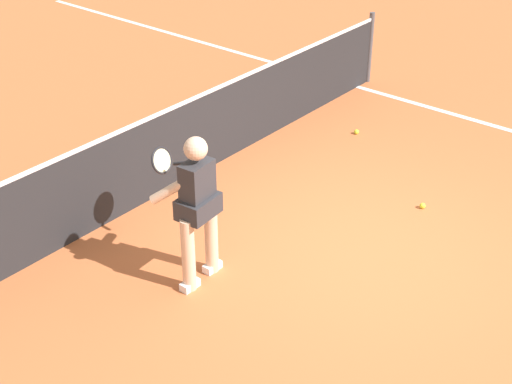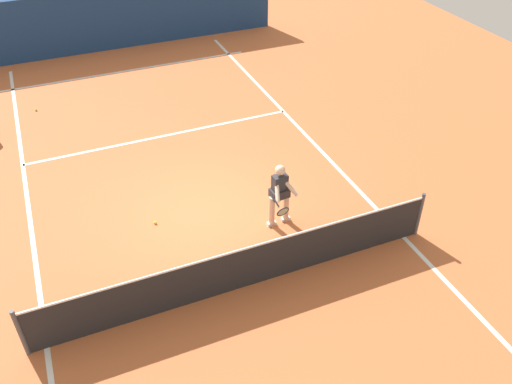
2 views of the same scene
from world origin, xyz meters
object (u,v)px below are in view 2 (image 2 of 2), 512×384
tennis_player (280,193)px  tennis_ball_mid (118,287)px  tennis_ball_far (155,223)px  tennis_ball_near (36,110)px

tennis_player → tennis_ball_mid: 3.86m
tennis_ball_mid → tennis_ball_far: (-1.16, -1.64, 0.00)m
tennis_ball_mid → tennis_ball_far: 2.01m
tennis_player → tennis_ball_mid: bearing=8.7°
tennis_ball_mid → tennis_ball_far: size_ratio=1.00×
tennis_ball_far → tennis_ball_near: bearing=-72.9°
tennis_ball_near → tennis_ball_far: same height
tennis_player → tennis_ball_far: bearing=-22.6°
tennis_ball_near → tennis_ball_far: (-2.02, 6.58, 0.00)m
tennis_ball_mid → tennis_ball_near: bearing=-84.1°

